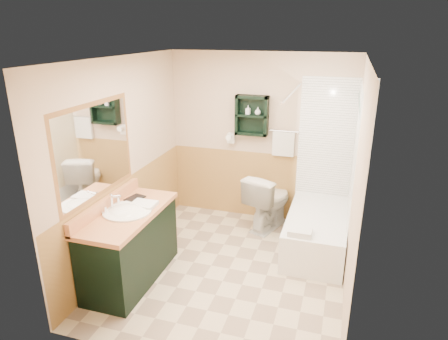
{
  "coord_description": "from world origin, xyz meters",
  "views": [
    {
      "loc": [
        1.14,
        -3.89,
        2.68
      ],
      "look_at": [
        -0.13,
        0.2,
        1.16
      ],
      "focal_mm": 32.0,
      "sensor_mm": 36.0,
      "label": 1
    }
  ],
  "objects_px": {
    "vanity_book": "(129,189)",
    "soap_bottle_b": "(258,112)",
    "hair_dryer": "(231,138)",
    "vanity": "(130,246)",
    "soap_bottle_a": "(248,112)",
    "toilet": "(269,201)",
    "bathtub": "(316,231)",
    "wall_shelf": "(252,115)"
  },
  "relations": [
    {
      "from": "vanity_book",
      "to": "soap_bottle_b",
      "type": "height_order",
      "value": "soap_bottle_b"
    },
    {
      "from": "hair_dryer",
      "to": "soap_bottle_b",
      "type": "xyz_separation_m",
      "value": [
        0.38,
        -0.03,
        0.41
      ]
    },
    {
      "from": "hair_dryer",
      "to": "vanity",
      "type": "xyz_separation_m",
      "value": [
        -0.59,
        -1.93,
        -0.79
      ]
    },
    {
      "from": "hair_dryer",
      "to": "soap_bottle_a",
      "type": "relative_size",
      "value": 1.97
    },
    {
      "from": "hair_dryer",
      "to": "soap_bottle_b",
      "type": "height_order",
      "value": "soap_bottle_b"
    },
    {
      "from": "hair_dryer",
      "to": "toilet",
      "type": "bearing_deg",
      "value": -20.76
    },
    {
      "from": "hair_dryer",
      "to": "vanity_book",
      "type": "height_order",
      "value": "hair_dryer"
    },
    {
      "from": "soap_bottle_b",
      "to": "bathtub",
      "type": "bearing_deg",
      "value": -32.38
    },
    {
      "from": "soap_bottle_b",
      "to": "wall_shelf",
      "type": "bearing_deg",
      "value": 176.58
    },
    {
      "from": "hair_dryer",
      "to": "toilet",
      "type": "distance_m",
      "value": 1.04
    },
    {
      "from": "bathtub",
      "to": "soap_bottle_b",
      "type": "distance_m",
      "value": 1.76
    },
    {
      "from": "hair_dryer",
      "to": "vanity_book",
      "type": "relative_size",
      "value": 1.1
    },
    {
      "from": "wall_shelf",
      "to": "bathtub",
      "type": "bearing_deg",
      "value": -30.42
    },
    {
      "from": "vanity",
      "to": "vanity_book",
      "type": "distance_m",
      "value": 0.65
    },
    {
      "from": "toilet",
      "to": "hair_dryer",
      "type": "bearing_deg",
      "value": -1.75
    },
    {
      "from": "vanity",
      "to": "bathtub",
      "type": "relative_size",
      "value": 0.87
    },
    {
      "from": "hair_dryer",
      "to": "soap_bottle_a",
      "type": "height_order",
      "value": "soap_bottle_a"
    },
    {
      "from": "wall_shelf",
      "to": "vanity_book",
      "type": "distance_m",
      "value": 1.98
    },
    {
      "from": "toilet",
      "to": "soap_bottle_b",
      "type": "relative_size",
      "value": 7.79
    },
    {
      "from": "vanity",
      "to": "hair_dryer",
      "type": "bearing_deg",
      "value": 72.83
    },
    {
      "from": "vanity_book",
      "to": "soap_bottle_a",
      "type": "distance_m",
      "value": 1.97
    },
    {
      "from": "vanity_book",
      "to": "bathtub",
      "type": "bearing_deg",
      "value": 38.68
    },
    {
      "from": "bathtub",
      "to": "toilet",
      "type": "relative_size",
      "value": 1.85
    },
    {
      "from": "vanity_book",
      "to": "soap_bottle_a",
      "type": "xyz_separation_m",
      "value": [
        1.01,
        1.56,
        0.66
      ]
    },
    {
      "from": "toilet",
      "to": "soap_bottle_a",
      "type": "height_order",
      "value": "soap_bottle_a"
    },
    {
      "from": "wall_shelf",
      "to": "toilet",
      "type": "distance_m",
      "value": 1.22
    },
    {
      "from": "vanity_book",
      "to": "soap_bottle_b",
      "type": "distance_m",
      "value": 2.04
    },
    {
      "from": "bathtub",
      "to": "soap_bottle_b",
      "type": "xyz_separation_m",
      "value": [
        -0.94,
        0.6,
        1.37
      ]
    },
    {
      "from": "hair_dryer",
      "to": "toilet",
      "type": "height_order",
      "value": "hair_dryer"
    },
    {
      "from": "soap_bottle_a",
      "to": "soap_bottle_b",
      "type": "bearing_deg",
      "value": 0.0
    },
    {
      "from": "toilet",
      "to": "soap_bottle_b",
      "type": "height_order",
      "value": "soap_bottle_b"
    },
    {
      "from": "toilet",
      "to": "vanity_book",
      "type": "bearing_deg",
      "value": 63.29
    },
    {
      "from": "wall_shelf",
      "to": "soap_bottle_b",
      "type": "height_order",
      "value": "wall_shelf"
    },
    {
      "from": "wall_shelf",
      "to": "bathtub",
      "type": "relative_size",
      "value": 0.37
    },
    {
      "from": "toilet",
      "to": "vanity_book",
      "type": "height_order",
      "value": "vanity_book"
    },
    {
      "from": "wall_shelf",
      "to": "bathtub",
      "type": "height_order",
      "value": "wall_shelf"
    },
    {
      "from": "hair_dryer",
      "to": "bathtub",
      "type": "height_order",
      "value": "hair_dryer"
    },
    {
      "from": "vanity",
      "to": "soap_bottle_b",
      "type": "distance_m",
      "value": 2.44
    },
    {
      "from": "bathtub",
      "to": "soap_bottle_a",
      "type": "height_order",
      "value": "soap_bottle_a"
    },
    {
      "from": "vanity",
      "to": "soap_bottle_a",
      "type": "distance_m",
      "value": 2.39
    },
    {
      "from": "vanity_book",
      "to": "soap_bottle_a",
      "type": "bearing_deg",
      "value": 71.08
    },
    {
      "from": "soap_bottle_a",
      "to": "hair_dryer",
      "type": "bearing_deg",
      "value": 173.06
    }
  ]
}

